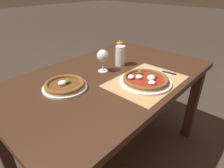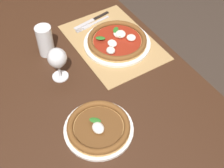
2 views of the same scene
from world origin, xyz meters
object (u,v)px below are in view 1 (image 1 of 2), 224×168
(wine_glass, at_px, (103,57))
(fork, at_px, (157,72))
(votive_candle, at_px, (120,45))
(pint_glass, at_px, (120,56))
(knife, at_px, (161,71))
(pizza_near, at_px, (145,80))
(pizza_far, at_px, (65,85))

(wine_glass, distance_m, fork, 0.39)
(votive_candle, bearing_deg, wine_glass, -151.74)
(pint_glass, xyz_separation_m, knife, (0.10, -0.29, -0.06))
(pizza_near, height_order, pizza_far, pizza_near)
(pizza_near, distance_m, knife, 0.22)
(wine_glass, xyz_separation_m, knife, (0.26, -0.30, -0.10))
(pizza_far, bearing_deg, pizza_near, -40.46)
(wine_glass, bearing_deg, fork, -50.81)
(pizza_near, relative_size, knife, 1.46)
(pizza_far, bearing_deg, pint_glass, -1.18)
(pint_glass, distance_m, fork, 0.29)
(pizza_near, distance_m, votive_candle, 0.74)
(fork, distance_m, votive_candle, 0.62)
(pizza_far, height_order, votive_candle, votive_candle)
(fork, bearing_deg, pizza_near, -171.95)
(pint_glass, xyz_separation_m, fork, (0.07, -0.28, -0.06))
(knife, bearing_deg, pizza_near, -175.84)
(pint_glass, relative_size, knife, 0.67)
(fork, distance_m, knife, 0.03)
(pizza_near, bearing_deg, fork, 8.05)
(pizza_far, relative_size, votive_candle, 3.61)
(wine_glass, relative_size, knife, 0.72)
(pizza_far, relative_size, pint_glass, 1.79)
(wine_glass, bearing_deg, pizza_far, -179.25)
(pizza_near, distance_m, pizza_far, 0.48)
(wine_glass, height_order, fork, wine_glass)
(wine_glass, bearing_deg, votive_candle, 28.26)
(pizza_far, xyz_separation_m, fork, (0.56, -0.29, -0.01))
(pizza_far, distance_m, fork, 0.63)
(knife, xyz_separation_m, votive_candle, (0.23, 0.57, 0.02))
(pizza_far, height_order, fork, pizza_far)
(wine_glass, height_order, knife, wine_glass)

